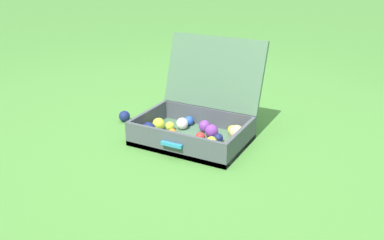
{
  "coord_description": "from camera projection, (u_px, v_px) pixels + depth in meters",
  "views": [
    {
      "loc": [
        0.86,
        -1.72,
        0.91
      ],
      "look_at": [
        -0.04,
        -0.01,
        0.12
      ],
      "focal_mm": 38.6,
      "sensor_mm": 36.0,
      "label": 1
    }
  ],
  "objects": [
    {
      "name": "ground_plane",
      "position": [
        200.0,
        142.0,
        2.13
      ],
      "size": [
        16.0,
        16.0,
        0.0
      ],
      "primitive_type": "plane",
      "color": "#4C8C38"
    },
    {
      "name": "open_suitcase",
      "position": [
        199.0,
        119.0,
        2.14
      ],
      "size": [
        0.55,
        0.54,
        0.5
      ],
      "color": "#4C7051",
      "rests_on": "ground"
    },
    {
      "name": "stray_ball_on_grass",
      "position": [
        124.0,
        116.0,
        2.38
      ],
      "size": [
        0.06,
        0.06,
        0.06
      ],
      "primitive_type": "sphere",
      "color": "navy",
      "rests_on": "ground"
    }
  ]
}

